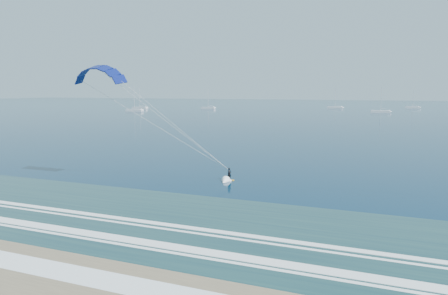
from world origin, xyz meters
TOP-DOWN VIEW (x-y plane):
  - ground at (0.00, 0.00)m, footprint 900.00×900.00m
  - kitesurfer_rig at (-11.16, 23.78)m, footprint 19.79×8.16m
  - sailboat_0 at (-105.55, 159.54)m, footprint 9.77×2.40m
  - sailboat_1 at (-80.47, 198.58)m, footprint 8.46×2.40m
  - sailboat_2 at (-11.46, 233.71)m, footprint 9.12×2.40m
  - sailboat_3 at (14.33, 192.87)m, footprint 9.02×2.40m
  - sailboat_4 at (32.77, 250.44)m, footprint 8.04×2.40m
  - sailboat_7 at (-119.04, 185.43)m, footprint 9.71×2.40m

SIDE VIEW (x-z plane):
  - ground at x=0.00m, z-range 0.00..0.00m
  - sailboat_4 at x=32.77m, z-range -4.84..6.19m
  - sailboat_1 at x=-80.47m, z-range -5.14..6.51m
  - sailboat_2 at x=-11.46m, z-range -5.44..6.81m
  - sailboat_3 at x=14.33m, z-range -5.55..6.93m
  - sailboat_7 at x=-119.04m, z-range -5.86..7.24m
  - sailboat_0 at x=-105.55m, z-range -5.88..7.26m
  - kitesurfer_rig at x=-11.16m, z-range 0.09..15.24m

